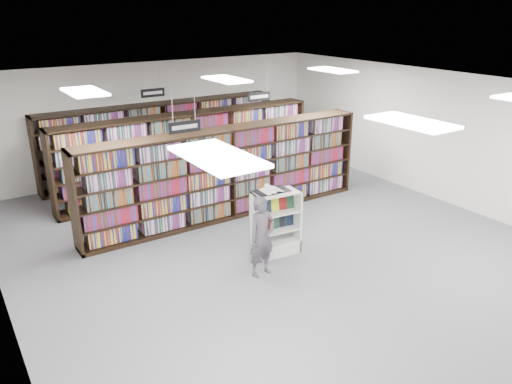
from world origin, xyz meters
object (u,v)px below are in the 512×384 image
endcap_display (275,232)px  open_book (271,190)px  bookshelf_row_near (228,173)px  shopper (262,237)px

endcap_display → open_book: size_ratio=1.87×
bookshelf_row_near → endcap_display: size_ratio=5.37×
endcap_display → open_book: (-0.06, 0.05, 0.88)m
open_book → shopper: (-0.63, -0.62, -0.58)m
endcap_display → shopper: shopper is taller
endcap_display → open_book: 0.88m
endcap_display → shopper: size_ratio=0.86×
bookshelf_row_near → open_book: 2.12m
open_book → shopper: shopper is taller
shopper → endcap_display: bearing=33.1°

